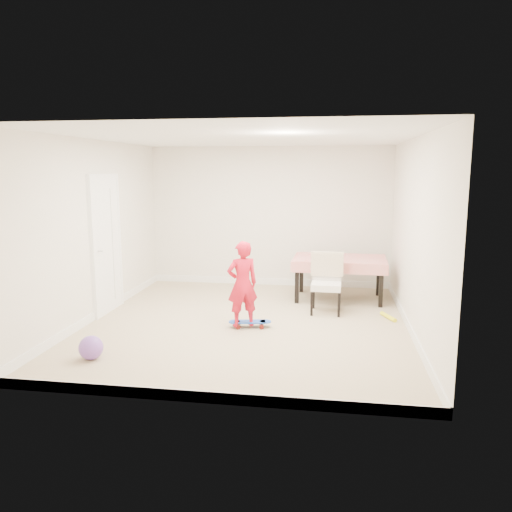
# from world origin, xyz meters

# --- Properties ---
(ground) EXTENTS (5.00, 5.00, 0.00)m
(ground) POSITION_xyz_m (0.00, 0.00, 0.00)
(ground) COLOR tan
(ground) RESTS_ON ground
(ceiling) EXTENTS (4.50, 5.00, 0.04)m
(ceiling) POSITION_xyz_m (0.00, 0.00, 2.58)
(ceiling) COLOR silver
(ceiling) RESTS_ON wall_back
(wall_back) EXTENTS (4.50, 0.04, 2.60)m
(wall_back) POSITION_xyz_m (0.00, 2.48, 1.30)
(wall_back) COLOR silver
(wall_back) RESTS_ON ground
(wall_front) EXTENTS (4.50, 0.04, 2.60)m
(wall_front) POSITION_xyz_m (0.00, -2.48, 1.30)
(wall_front) COLOR silver
(wall_front) RESTS_ON ground
(wall_left) EXTENTS (0.04, 5.00, 2.60)m
(wall_left) POSITION_xyz_m (-2.23, 0.00, 1.30)
(wall_left) COLOR silver
(wall_left) RESTS_ON ground
(wall_right) EXTENTS (0.04, 5.00, 2.60)m
(wall_right) POSITION_xyz_m (2.23, 0.00, 1.30)
(wall_right) COLOR silver
(wall_right) RESTS_ON ground
(door) EXTENTS (0.11, 0.94, 2.11)m
(door) POSITION_xyz_m (-2.22, 0.30, 1.02)
(door) COLOR white
(door) RESTS_ON ground
(baseboard_back) EXTENTS (4.50, 0.02, 0.12)m
(baseboard_back) POSITION_xyz_m (0.00, 2.49, 0.06)
(baseboard_back) COLOR white
(baseboard_back) RESTS_ON ground
(baseboard_front) EXTENTS (4.50, 0.02, 0.12)m
(baseboard_front) POSITION_xyz_m (0.00, -2.49, 0.06)
(baseboard_front) COLOR white
(baseboard_front) RESTS_ON ground
(baseboard_left) EXTENTS (0.02, 5.00, 0.12)m
(baseboard_left) POSITION_xyz_m (-2.24, 0.00, 0.06)
(baseboard_left) COLOR white
(baseboard_left) RESTS_ON ground
(baseboard_right) EXTENTS (0.02, 5.00, 0.12)m
(baseboard_right) POSITION_xyz_m (2.24, 0.00, 0.06)
(baseboard_right) COLOR white
(baseboard_right) RESTS_ON ground
(dining_table) EXTENTS (1.56, 1.02, 0.72)m
(dining_table) POSITION_xyz_m (1.31, 1.59, 0.36)
(dining_table) COLOR red
(dining_table) RESTS_ON ground
(dining_chair) EXTENTS (0.52, 0.60, 0.92)m
(dining_chair) POSITION_xyz_m (1.10, 0.73, 0.46)
(dining_chair) COLOR beige
(dining_chair) RESTS_ON ground
(skateboard) EXTENTS (0.62, 0.31, 0.09)m
(skateboard) POSITION_xyz_m (0.07, -0.16, 0.04)
(skateboard) COLOR blue
(skateboard) RESTS_ON ground
(child) EXTENTS (0.52, 0.45, 1.19)m
(child) POSITION_xyz_m (-0.02, -0.21, 0.59)
(child) COLOR red
(child) RESTS_ON ground
(balloon) EXTENTS (0.28, 0.28, 0.28)m
(balloon) POSITION_xyz_m (-1.56, -1.62, 0.14)
(balloon) COLOR purple
(balloon) RESTS_ON ground
(foam_toy) EXTENTS (0.21, 0.39, 0.06)m
(foam_toy) POSITION_xyz_m (2.02, 0.55, 0.03)
(foam_toy) COLOR yellow
(foam_toy) RESTS_ON ground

